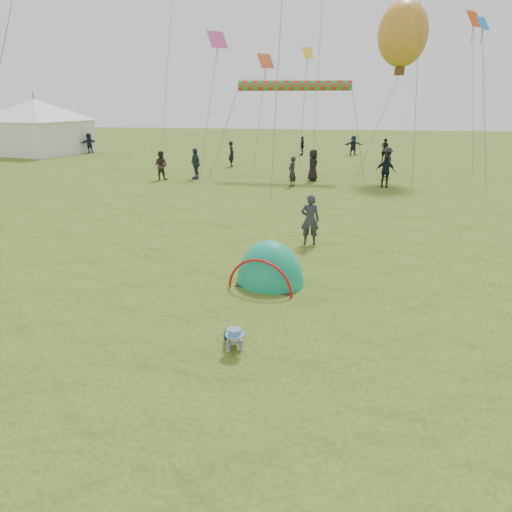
% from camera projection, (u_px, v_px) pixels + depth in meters
% --- Properties ---
extents(ground, '(140.00, 140.00, 0.00)m').
position_uv_depth(ground, '(274.00, 336.00, 9.05)').
color(ground, '#285514').
extents(crawling_toddler, '(0.67, 0.78, 0.51)m').
position_uv_depth(crawling_toddler, '(233.00, 336.00, 8.55)').
color(crawling_toddler, black).
rests_on(crawling_toddler, ground).
extents(popup_tent, '(2.06, 1.84, 2.27)m').
position_uv_depth(popup_tent, '(270.00, 283.00, 11.70)').
color(popup_tent, teal).
rests_on(popup_tent, ground).
extents(standing_adult, '(0.61, 0.41, 1.63)m').
position_uv_depth(standing_adult, '(310.00, 220.00, 14.64)').
color(standing_adult, '#292C34').
rests_on(standing_adult, ground).
extents(event_marquee, '(8.31, 8.31, 4.93)m').
position_uv_depth(event_marquee, '(37.00, 125.00, 39.63)').
color(event_marquee, white).
rests_on(event_marquee, ground).
extents(crowd_person_0, '(0.59, 0.69, 1.61)m').
position_uv_depth(crowd_person_0, '(292.00, 172.00, 24.67)').
color(crowd_person_0, black).
rests_on(crowd_person_0, ground).
extents(crowd_person_1, '(0.89, 0.74, 1.68)m').
position_uv_depth(crowd_person_1, '(161.00, 165.00, 26.79)').
color(crowd_person_1, '#34281F').
rests_on(crowd_person_1, ground).
extents(crowd_person_2, '(0.57, 0.99, 1.58)m').
position_uv_depth(crowd_person_2, '(302.00, 146.00, 39.01)').
color(crowd_person_2, black).
rests_on(crowd_person_2, ground).
extents(crowd_person_3, '(0.96, 1.29, 1.79)m').
position_uv_depth(crowd_person_3, '(387.00, 162.00, 27.78)').
color(crowd_person_3, black).
rests_on(crowd_person_3, ground).
extents(crowd_person_4, '(0.61, 0.90, 1.80)m').
position_uv_depth(crowd_person_4, '(313.00, 165.00, 26.39)').
color(crowd_person_4, black).
rests_on(crowd_person_4, ground).
extents(crowd_person_5, '(1.58, 0.72, 1.64)m').
position_uv_depth(crowd_person_5, '(353.00, 145.00, 39.08)').
color(crowd_person_5, '#1A2230').
rests_on(crowd_person_5, ground).
extents(crowd_person_6, '(0.74, 0.64, 1.70)m').
position_uv_depth(crowd_person_6, '(385.00, 149.00, 35.59)').
color(crowd_person_6, black).
rests_on(crowd_person_6, ground).
extents(crowd_person_8, '(1.04, 0.51, 1.71)m').
position_uv_depth(crowd_person_8, '(385.00, 171.00, 24.45)').
color(crowd_person_8, black).
rests_on(crowd_person_8, ground).
extents(crowd_person_11, '(0.97, 1.71, 1.75)m').
position_uv_depth(crowd_person_11, '(89.00, 143.00, 40.54)').
color(crowd_person_11, '#1C2336').
rests_on(crowd_person_11, ground).
extents(crowd_person_12, '(0.62, 0.75, 1.75)m').
position_uv_depth(crowd_person_12, '(232.00, 154.00, 32.19)').
color(crowd_person_12, black).
rests_on(crowd_person_12, ground).
extents(crowd_person_14, '(1.03, 1.08, 1.80)m').
position_uv_depth(crowd_person_14, '(195.00, 164.00, 27.06)').
color(crowd_person_14, '#2C3642').
rests_on(crowd_person_14, ground).
extents(balloon_kite, '(2.85, 2.85, 3.98)m').
position_uv_depth(balloon_kite, '(403.00, 38.00, 26.25)').
color(balloon_kite, gold).
extents(rainbow_tube_kite, '(6.67, 0.64, 0.64)m').
position_uv_depth(rainbow_tube_kite, '(294.00, 85.00, 26.88)').
color(rainbow_tube_kite, red).
extents(diamond_kite_1, '(1.33, 1.33, 1.09)m').
position_uv_depth(diamond_kite_1, '(474.00, 19.00, 30.81)').
color(diamond_kite_1, '#CD440E').
extents(diamond_kite_4, '(0.84, 0.84, 0.68)m').
position_uv_depth(diamond_kite_4, '(483.00, 23.00, 24.38)').
color(diamond_kite_4, '#1485E1').
extents(diamond_kite_5, '(1.25, 1.25, 1.02)m').
position_uv_depth(diamond_kite_5, '(217.00, 39.00, 28.04)').
color(diamond_kite_5, '#CD4488').
extents(diamond_kite_6, '(1.15, 1.15, 0.94)m').
position_uv_depth(diamond_kite_6, '(266.00, 61.00, 30.29)').
color(diamond_kite_6, '#CC5223').
extents(diamond_kite_8, '(0.91, 0.91, 0.75)m').
position_uv_depth(diamond_kite_8, '(308.00, 53.00, 31.50)').
color(diamond_kite_8, yellow).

